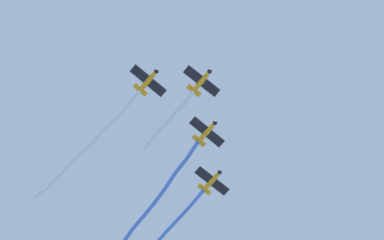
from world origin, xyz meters
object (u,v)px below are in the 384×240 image
at_px(airplane_lead, 202,81).
at_px(airplane_left_wing, 207,132).
at_px(airplane_right_wing, 148,81).
at_px(airplane_slot, 212,181).

height_order(airplane_lead, airplane_left_wing, same).
xyz_separation_m(airplane_right_wing, airplane_slot, (-8.80, 17.62, -0.60)).
height_order(airplane_lead, airplane_right_wing, airplane_right_wing).
distance_m(airplane_right_wing, airplane_slot, 19.71).
bearing_deg(airplane_slot, airplane_right_wing, -70.99).
bearing_deg(airplane_left_wing, airplane_slot, 133.58).
xyz_separation_m(airplane_lead, airplane_slot, (-13.31, 10.46, -0.30)).
bearing_deg(airplane_slot, airplane_lead, -45.71).
bearing_deg(airplane_right_wing, airplane_slot, 107.87).
relative_size(airplane_lead, airplane_right_wing, 1.00).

